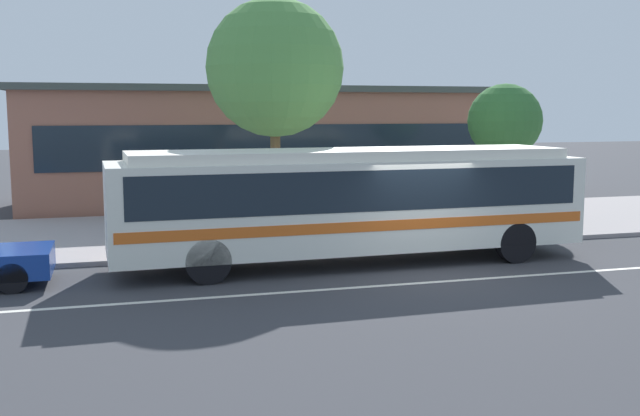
{
  "coord_description": "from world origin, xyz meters",
  "views": [
    {
      "loc": [
        -7.06,
        -15.4,
        3.74
      ],
      "look_at": [
        -1.93,
        2.33,
        1.3
      ],
      "focal_mm": 41.86,
      "sensor_mm": 36.0,
      "label": 1
    }
  ],
  "objects_px": {
    "bus_stop_sign": "(471,179)",
    "street_tree_near_stop": "(275,68)",
    "pedestrian_waiting_near_sign": "(152,210)",
    "street_tree_mid_block": "(505,122)",
    "transit_bus": "(351,197)"
  },
  "relations": [
    {
      "from": "transit_bus",
      "to": "pedestrian_waiting_near_sign",
      "type": "height_order",
      "value": "transit_bus"
    },
    {
      "from": "transit_bus",
      "to": "street_tree_near_stop",
      "type": "distance_m",
      "value": 5.34
    },
    {
      "from": "pedestrian_waiting_near_sign",
      "to": "bus_stop_sign",
      "type": "height_order",
      "value": "bus_stop_sign"
    },
    {
      "from": "transit_bus",
      "to": "street_tree_mid_block",
      "type": "relative_size",
      "value": 2.58
    },
    {
      "from": "bus_stop_sign",
      "to": "pedestrian_waiting_near_sign",
      "type": "bearing_deg",
      "value": 173.6
    },
    {
      "from": "pedestrian_waiting_near_sign",
      "to": "bus_stop_sign",
      "type": "xyz_separation_m",
      "value": [
        8.85,
        -0.99,
        0.69
      ]
    },
    {
      "from": "transit_bus",
      "to": "pedestrian_waiting_near_sign",
      "type": "relative_size",
      "value": 6.86
    },
    {
      "from": "transit_bus",
      "to": "bus_stop_sign",
      "type": "height_order",
      "value": "transit_bus"
    },
    {
      "from": "pedestrian_waiting_near_sign",
      "to": "street_tree_mid_block",
      "type": "xyz_separation_m",
      "value": [
        11.42,
        1.68,
        2.23
      ]
    },
    {
      "from": "pedestrian_waiting_near_sign",
      "to": "bus_stop_sign",
      "type": "relative_size",
      "value": 0.64
    },
    {
      "from": "transit_bus",
      "to": "street_tree_near_stop",
      "type": "height_order",
      "value": "street_tree_near_stop"
    },
    {
      "from": "pedestrian_waiting_near_sign",
      "to": "bus_stop_sign",
      "type": "distance_m",
      "value": 8.94
    },
    {
      "from": "street_tree_mid_block",
      "to": "transit_bus",
      "type": "bearing_deg",
      "value": -145.18
    },
    {
      "from": "pedestrian_waiting_near_sign",
      "to": "street_tree_mid_block",
      "type": "bearing_deg",
      "value": 8.35
    },
    {
      "from": "bus_stop_sign",
      "to": "street_tree_near_stop",
      "type": "height_order",
      "value": "street_tree_near_stop"
    }
  ]
}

